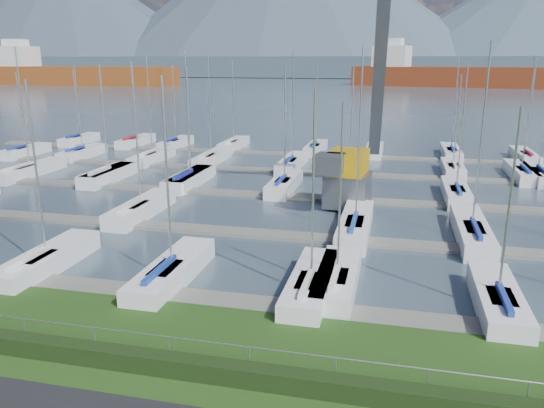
% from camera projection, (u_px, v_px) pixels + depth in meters
% --- Properties ---
extents(water, '(800.00, 540.00, 0.20)m').
position_uv_depth(water, '(386.00, 82.00, 263.28)').
color(water, '#3F4F5C').
extents(hedge, '(80.00, 0.70, 0.70)m').
position_uv_depth(hedge, '(192.00, 367.00, 18.64)').
color(hedge, black).
rests_on(hedge, grass).
extents(fence, '(80.00, 0.04, 0.04)m').
position_uv_depth(fence, '(195.00, 340.00, 18.78)').
color(fence, '#9B9CA3').
rests_on(fence, grass).
extents(foothill, '(900.00, 80.00, 12.00)m').
position_uv_depth(foothill, '(389.00, 67.00, 327.29)').
color(foothill, '#3E4E5B').
rests_on(foothill, water).
extents(mountains, '(1190.00, 360.00, 115.00)m').
position_uv_depth(mountains, '(405.00, 7.00, 384.93)').
color(mountains, '#3D4D59').
rests_on(mountains, water).
extents(docks, '(90.00, 41.60, 0.25)m').
position_uv_depth(docks, '(311.00, 198.00, 43.57)').
color(docks, gray).
rests_on(docks, water).
extents(crane, '(4.98, 13.33, 22.35)m').
position_uv_depth(crane, '(357.00, 133.00, 40.43)').
color(crane, slate).
rests_on(crane, water).
extents(cargo_ship_west, '(87.51, 20.06, 21.50)m').
position_uv_depth(cargo_ship_west, '(70.00, 75.00, 231.26)').
color(cargo_ship_west, brown).
rests_on(cargo_ship_west, water).
extents(cargo_ship_mid, '(100.74, 38.63, 21.50)m').
position_uv_depth(cargo_ship_mid, '(465.00, 77.00, 214.38)').
color(cargo_ship_mid, maroon).
rests_on(cargo_ship_mid, water).
extents(sailboat_fleet, '(75.54, 49.47, 13.00)m').
position_uv_depth(sailboat_fleet, '(310.00, 127.00, 44.77)').
color(sailboat_fleet, white).
rests_on(sailboat_fleet, water).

